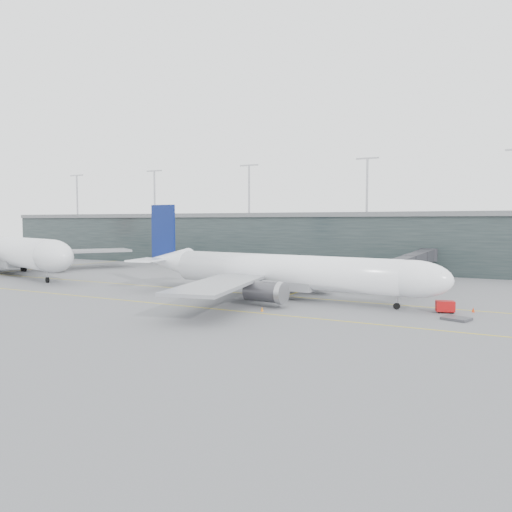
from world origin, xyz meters
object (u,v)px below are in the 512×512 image
at_px(jet_bridge, 416,260).
at_px(gse_cart, 445,306).
at_px(main_aircraft, 280,272).
at_px(second_aircraft, 6,251).

relative_size(jet_bridge, gse_cart, 15.33).
bearing_deg(jet_bridge, gse_cart, -73.64).
distance_m(main_aircraft, second_aircraft, 75.33).
bearing_deg(jet_bridge, main_aircraft, -118.78).
xyz_separation_m(jet_bridge, second_aircraft, (-91.98, -26.54, 0.71)).
height_order(main_aircraft, second_aircraft, second_aircraft).
relative_size(second_aircraft, gse_cart, 24.68).
bearing_deg(main_aircraft, gse_cart, 1.97).
bearing_deg(second_aircraft, gse_cart, 14.98).
bearing_deg(main_aircraft, jet_bridge, 66.03).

